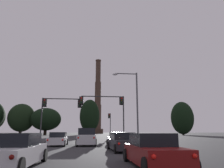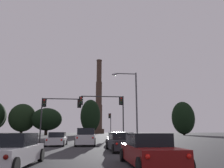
# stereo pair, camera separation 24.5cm
# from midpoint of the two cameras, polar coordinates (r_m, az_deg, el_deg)

# --- Properties ---
(sedan_right_lane_third) EXTENTS (2.00, 4.71, 1.43)m
(sedan_right_lane_third) POSITION_cam_midpoint_polar(r_m,az_deg,el_deg) (10.22, 9.99, -16.80)
(sedan_right_lane_third) COLOR maroon
(sedan_right_lane_third) RESTS_ON ground_plane
(suv_center_lane_front) EXTENTS (2.27, 4.97, 1.86)m
(suv_center_lane_front) POSITION_cam_midpoint_polar(r_m,az_deg,el_deg) (24.85, -6.85, -13.60)
(suv_center_lane_front) COLOR silver
(suv_center_lane_front) RESTS_ON ground_plane
(hatchback_right_lane_front) EXTENTS (2.01, 4.15, 1.44)m
(hatchback_right_lane_front) POSITION_cam_midpoint_polar(r_m,az_deg,el_deg) (24.43, 1.07, -14.25)
(hatchback_right_lane_front) COLOR silver
(hatchback_right_lane_front) RESTS_ON ground_plane
(sedan_left_lane_third) EXTENTS (2.13, 4.76, 1.43)m
(sedan_left_lane_third) POSITION_cam_midpoint_polar(r_m,az_deg,el_deg) (10.72, -24.75, -15.67)
(sedan_left_lane_third) COLOR silver
(sedan_left_lane_third) RESTS_ON ground_plane
(sedan_left_lane_front) EXTENTS (2.02, 4.72, 1.43)m
(sedan_left_lane_front) POSITION_cam_midpoint_polar(r_m,az_deg,el_deg) (25.23, -14.23, -13.82)
(sedan_left_lane_front) COLOR silver
(sedan_left_lane_front) RESTS_ON ground_plane
(sedan_right_lane_second) EXTENTS (2.10, 4.75, 1.43)m
(sedan_right_lane_second) POSITION_cam_midpoint_polar(r_m,az_deg,el_deg) (17.89, 2.43, -14.95)
(sedan_right_lane_second) COLOR #232328
(sedan_right_lane_second) RESTS_ON ground_plane
(traffic_light_overhead_left) EXTENTS (5.77, 0.50, 6.24)m
(traffic_light_overhead_left) POSITION_cam_midpoint_polar(r_m,az_deg,el_deg) (32.56, -14.80, -6.10)
(traffic_light_overhead_left) COLOR #2D2D30
(traffic_light_overhead_left) RESTS_ON ground_plane
(traffic_light_overhead_right) EXTENTS (6.63, 0.50, 6.59)m
(traffic_light_overhead_right) POSITION_cam_midpoint_polar(r_m,az_deg,el_deg) (31.82, -0.99, -5.83)
(traffic_light_overhead_right) COLOR #2D2D30
(traffic_light_overhead_right) RESTS_ON ground_plane
(traffic_light_far_right) EXTENTS (0.78, 0.50, 6.15)m
(traffic_light_far_right) POSITION_cam_midpoint_polar(r_m,az_deg,el_deg) (57.21, -0.69, -9.76)
(traffic_light_far_right) COLOR #2D2D30
(traffic_light_far_right) RESTS_ON ground_plane
(street_lamp) EXTENTS (3.15, 0.36, 8.71)m
(street_lamp) POSITION_cam_midpoint_polar(r_m,az_deg,el_deg) (26.85, 5.34, -4.04)
(street_lamp) COLOR #56565B
(street_lamp) RESTS_ON ground_plane
(smokestack) EXTENTS (8.15, 8.15, 53.90)m
(smokestack) POSITION_cam_midpoint_polar(r_m,az_deg,el_deg) (157.71, -3.79, -5.12)
(smokestack) COLOR #3C2B22
(smokestack) RESTS_ON ground_plane
(treeline_far_left) EXTENTS (12.15, 10.93, 10.81)m
(treeline_far_left) POSITION_cam_midpoint_polar(r_m,az_deg,el_deg) (92.67, -16.97, -8.80)
(treeline_far_left) COLOR black
(treeline_far_left) RESTS_ON ground_plane
(treeline_far_right) EXTENTS (10.55, 9.49, 12.47)m
(treeline_far_right) POSITION_cam_midpoint_polar(r_m,az_deg,el_deg) (95.58, -22.65, -8.12)
(treeline_far_right) COLOR black
(treeline_far_right) RESTS_ON ground_plane
(treeline_left_mid) EXTENTS (9.62, 8.66, 13.93)m
(treeline_left_mid) POSITION_cam_midpoint_polar(r_m,az_deg,el_deg) (97.94, 17.81, -8.42)
(treeline_left_mid) COLOR black
(treeline_left_mid) RESTS_ON ground_plane
(treeline_center_left) EXTENTS (8.31, 7.48, 14.74)m
(treeline_center_left) POSITION_cam_midpoint_polar(r_m,az_deg,el_deg) (92.87, -5.93, -8.29)
(treeline_center_left) COLOR black
(treeline_center_left) RESTS_ON ground_plane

